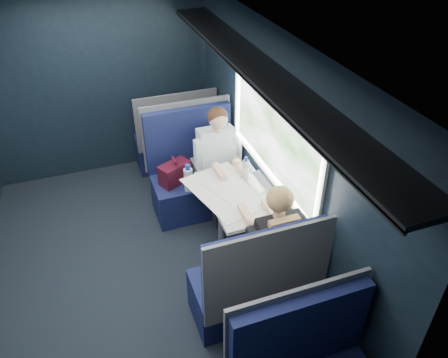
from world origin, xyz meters
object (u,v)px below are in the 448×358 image
object	(u,v)px
seat_bay_far	(253,286)
cup	(238,164)
man	(220,159)
table	(237,200)
seat_row_front	(175,140)
laptop	(266,175)
bottle_small	(246,168)
seat_bay_near	(194,177)
woman	(274,240)

from	to	relation	value
seat_bay_far	cup	size ratio (longest dim) A/B	15.15
man	seat_bay_far	bearing A→B (deg)	-99.03
seat_bay_far	cup	xyz separation A→B (m)	(0.37, 1.31, 0.37)
table	man	bearing A→B (deg)	84.48
seat_row_front	laptop	bearing A→B (deg)	-72.37
man	laptop	distance (m)	0.67
bottle_small	seat_row_front	bearing A→B (deg)	103.81
bottle_small	cup	xyz separation A→B (m)	(-0.01, 0.18, -0.06)
seat_bay_near	seat_row_front	bearing A→B (deg)	89.25
bottle_small	cup	bearing A→B (deg)	93.99
laptop	table	bearing A→B (deg)	-163.80
seat_bay_near	seat_bay_far	xyz separation A→B (m)	(0.01, -1.74, -0.01)
woman	bottle_small	world-z (taller)	woman
seat_bay_far	cup	bearing A→B (deg)	74.46
seat_bay_near	woman	bearing A→B (deg)	-80.56
seat_row_front	bottle_small	bearing A→B (deg)	-76.19
seat_bay_near	bottle_small	xyz separation A→B (m)	(0.39, -0.61, 0.42)
woman	cup	distance (m)	1.15
table	man	world-z (taller)	man
seat_bay_far	seat_row_front	bearing A→B (deg)	90.00
seat_bay_near	man	size ratio (longest dim) A/B	0.95
seat_row_front	cup	world-z (taller)	seat_row_front
seat_row_front	seat_bay_near	bearing A→B (deg)	-90.75
laptop	seat_row_front	bearing A→B (deg)	107.63
table	man	distance (m)	0.70
laptop	bottle_small	xyz separation A→B (m)	(-0.16, 0.15, 0.03)
seat_bay_far	table	bearing A→B (deg)	78.22
man	cup	bearing A→B (deg)	-65.90
man	cup	world-z (taller)	man
table	bottle_small	world-z (taller)	bottle_small
bottle_small	table	bearing A→B (deg)	-127.42
man	cup	xyz separation A→B (m)	(0.12, -0.26, 0.06)
table	woman	world-z (taller)	woman
table	seat_row_front	xyz separation A→B (m)	(-0.18, 1.80, -0.25)
seat_row_front	bottle_small	xyz separation A→B (m)	(0.38, -1.54, 0.43)
table	seat_row_front	size ratio (longest dim) A/B	0.86
table	cup	size ratio (longest dim) A/B	12.02
seat_bay_near	seat_row_front	world-z (taller)	seat_bay_near
seat_row_front	cup	distance (m)	1.45
cup	woman	bearing A→B (deg)	-95.76
seat_bay_near	bottle_small	world-z (taller)	seat_bay_near
woman	laptop	xyz separation A→B (m)	(0.29, 0.81, 0.08)
man	bottle_small	bearing A→B (deg)	-73.80
seat_bay_near	man	xyz separation A→B (m)	(0.26, -0.17, 0.30)
seat_bay_near	seat_bay_far	world-z (taller)	same
woman	laptop	distance (m)	0.86
table	laptop	bearing A→B (deg)	16.20
seat_bay_near	bottle_small	size ratio (longest dim) A/B	5.47
woman	seat_bay_far	bearing A→B (deg)	-146.18
table	seat_row_front	world-z (taller)	seat_row_front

